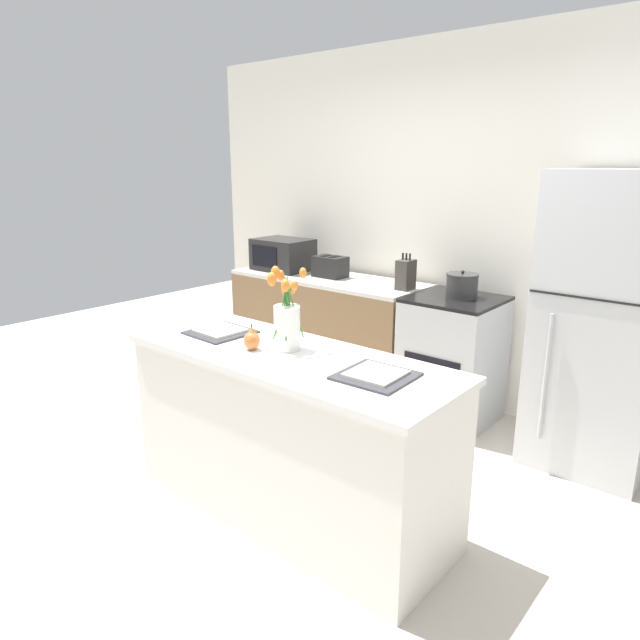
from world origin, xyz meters
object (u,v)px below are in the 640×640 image
object	(u,v)px
plate_setting_left	(221,332)
toaster	(330,267)
refrigerator	(603,324)
flower_vase	(287,320)
knife_block	(406,275)
pear_figurine	(252,340)
microwave	(283,254)
plate_setting_right	(376,375)
cooking_pot	(462,286)
stove_range	(452,360)

from	to	relation	value
plate_setting_left	toaster	distance (m)	1.68
refrigerator	flower_vase	xyz separation A→B (m)	(-1.09, -1.56, 0.16)
plate_setting_left	knife_block	bearing A→B (deg)	82.43
pear_figurine	microwave	distance (m)	2.17
plate_setting_left	plate_setting_right	xyz separation A→B (m)	(1.05, 0.00, 0.00)
toaster	microwave	distance (m)	0.52
cooking_pot	knife_block	bearing A→B (deg)	-176.25
plate_setting_left	stove_range	bearing A→B (deg)	68.54
stove_range	pear_figurine	world-z (taller)	pear_figurine
knife_block	toaster	bearing A→B (deg)	178.86
stove_range	pear_figurine	xyz separation A→B (m)	(-0.28, -1.67, 0.49)
refrigerator	pear_figurine	world-z (taller)	refrigerator
flower_vase	cooking_pot	distance (m)	1.59
stove_range	microwave	world-z (taller)	microwave
flower_vase	knife_block	world-z (taller)	flower_vase
toaster	cooking_pot	world-z (taller)	cooking_pot
toaster	stove_range	bearing A→B (deg)	-0.63
plate_setting_left	pear_figurine	bearing A→B (deg)	-14.10
stove_range	flower_vase	size ratio (longest dim) A/B	2.11
flower_vase	pear_figurine	world-z (taller)	flower_vase
plate_setting_right	toaster	distance (m)	2.24
plate_setting_left	plate_setting_right	size ratio (longest dim) A/B	1.00
pear_figurine	cooking_pot	bearing A→B (deg)	79.98
refrigerator	pear_figurine	distance (m)	2.08
stove_range	plate_setting_right	xyz separation A→B (m)	(0.42, -1.59, 0.45)
toaster	refrigerator	bearing A→B (deg)	-0.32
knife_block	pear_figurine	bearing A→B (deg)	-85.35
plate_setting_left	plate_setting_right	world-z (taller)	same
stove_range	toaster	world-z (taller)	toaster
refrigerator	cooking_pot	bearing A→B (deg)	178.39
plate_setting_left	toaster	world-z (taller)	toaster
plate_setting_right	knife_block	distance (m)	1.80
refrigerator	knife_block	size ratio (longest dim) A/B	6.60
knife_block	refrigerator	bearing A→B (deg)	0.11
refrigerator	stove_range	bearing A→B (deg)	-179.96
refrigerator	toaster	distance (m)	2.09
stove_range	pear_figurine	bearing A→B (deg)	-99.39
flower_vase	cooking_pot	world-z (taller)	flower_vase
pear_figurine	flower_vase	bearing A→B (deg)	41.74
flower_vase	microwave	distance (m)	2.17
refrigerator	toaster	size ratio (longest dim) A/B	6.36
plate_setting_right	microwave	distance (m)	2.62
plate_setting_left	refrigerator	bearing A→B (deg)	45.26
toaster	flower_vase	bearing A→B (deg)	-57.65
flower_vase	cooking_pot	bearing A→B (deg)	83.93
stove_range	plate_setting_left	size ratio (longest dim) A/B	2.81
microwave	cooking_pot	bearing A→B (deg)	0.93
stove_range	knife_block	xyz separation A→B (m)	(-0.41, -0.00, 0.57)
pear_figurine	knife_block	xyz separation A→B (m)	(-0.14, 1.67, 0.07)
toaster	plate_setting_right	bearing A→B (deg)	-45.68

